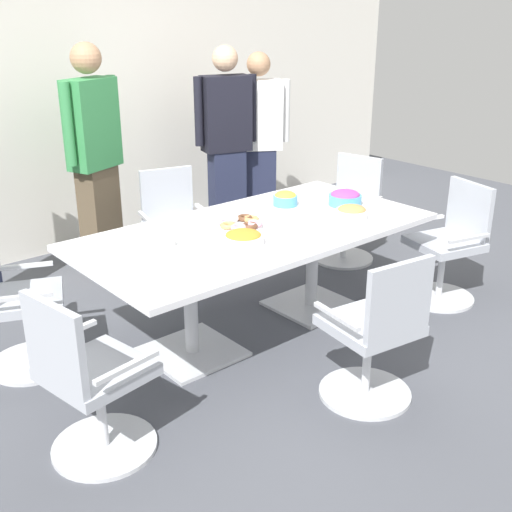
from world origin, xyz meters
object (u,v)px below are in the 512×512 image
at_px(person_standing_1, 95,156).
at_px(snack_bowl_candy_mix, 345,198).
at_px(napkin_pile, 156,241).
at_px(office_chair_5, 89,385).
at_px(office_chair_0, 375,337).
at_px(person_standing_3, 258,141).
at_px(conference_table, 256,246).
at_px(office_chair_4, 16,308).
at_px(snack_bowl_cookies, 352,212).
at_px(donut_platter, 241,223).
at_px(office_chair_2, 348,215).
at_px(snack_bowl_chips_orange, 243,238).
at_px(person_standing_2, 226,141).
at_px(snack_bowl_chips_yellow, 285,198).
at_px(office_chair_3, 175,233).
at_px(office_chair_1, 449,249).

xyz_separation_m(person_standing_1, snack_bowl_candy_mix, (1.13, -1.72, -0.19)).
bearing_deg(napkin_pile, office_chair_5, -141.73).
bearing_deg(office_chair_0, person_standing_3, 70.23).
height_order(conference_table, office_chair_4, office_chair_4).
distance_m(snack_bowl_cookies, napkin_pile, 1.39).
xyz_separation_m(conference_table, napkin_pile, (-0.70, 0.14, 0.16)).
distance_m(person_standing_1, donut_platter, 1.63).
relative_size(snack_bowl_cookies, snack_bowl_candy_mix, 0.91).
xyz_separation_m(office_chair_2, snack_bowl_chips_orange, (-1.77, -0.69, 0.39)).
relative_size(office_chair_0, snack_bowl_candy_mix, 3.73).
relative_size(office_chair_0, person_standing_2, 0.50).
height_order(office_chair_5, donut_platter, office_chair_5).
bearing_deg(person_standing_3, snack_bowl_chips_yellow, 87.40).
bearing_deg(conference_table, office_chair_5, -161.53).
distance_m(office_chair_5, snack_bowl_chips_yellow, 2.19).
xyz_separation_m(conference_table, donut_platter, (-0.05, 0.10, 0.15)).
xyz_separation_m(person_standing_2, snack_bowl_candy_mix, (-0.18, -1.66, -0.15)).
relative_size(person_standing_2, donut_platter, 5.81).
distance_m(office_chair_0, snack_bowl_candy_mix, 1.47).
xyz_separation_m(person_standing_1, napkin_pile, (-0.42, -1.56, -0.21)).
bearing_deg(office_chair_3, office_chair_1, 144.37).
distance_m(conference_table, snack_bowl_chips_yellow, 0.60).
relative_size(office_chair_1, snack_bowl_chips_orange, 3.60).
bearing_deg(snack_bowl_chips_orange, office_chair_4, 147.42).
bearing_deg(office_chair_3, office_chair_0, 101.33).
bearing_deg(office_chair_0, office_chair_2, 54.42).
distance_m(office_chair_3, donut_platter, 1.08).
bearing_deg(snack_bowl_candy_mix, person_standing_3, 71.05).
bearing_deg(snack_bowl_chips_orange, office_chair_3, 75.70).
height_order(person_standing_2, snack_bowl_chips_orange, person_standing_2).
height_order(office_chair_4, napkin_pile, office_chair_4).
height_order(snack_bowl_candy_mix, donut_platter, snack_bowl_candy_mix).
bearing_deg(person_standing_1, napkin_pile, 53.89).
height_order(snack_bowl_candy_mix, snack_bowl_chips_yellow, snack_bowl_candy_mix).
relative_size(office_chair_3, person_standing_2, 0.50).
height_order(office_chair_0, snack_bowl_chips_yellow, office_chair_0).
height_order(office_chair_3, napkin_pile, office_chair_3).
bearing_deg(snack_bowl_chips_orange, snack_bowl_candy_mix, 8.14).
height_order(office_chair_0, donut_platter, office_chair_0).
bearing_deg(office_chair_0, snack_bowl_chips_orange, 110.96).
xyz_separation_m(person_standing_1, donut_platter, (0.23, -1.60, -0.22)).
xyz_separation_m(snack_bowl_cookies, donut_platter, (-0.68, 0.38, -0.03)).
xyz_separation_m(conference_table, office_chair_3, (0.07, 1.10, -0.22)).
xyz_separation_m(person_standing_2, snack_bowl_chips_yellow, (-0.53, -1.38, -0.15)).
height_order(donut_platter, napkin_pile, napkin_pile).
bearing_deg(office_chair_1, office_chair_4, 83.49).
xyz_separation_m(office_chair_3, snack_bowl_cookies, (0.56, -1.39, 0.39)).
distance_m(office_chair_2, office_chair_5, 3.18).
distance_m(conference_table, person_standing_2, 1.96).
distance_m(conference_table, snack_bowl_candy_mix, 0.87).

